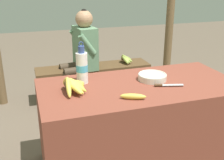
{
  "coord_description": "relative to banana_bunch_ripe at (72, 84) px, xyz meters",
  "views": [
    {
      "loc": [
        -0.77,
        -1.74,
        1.43
      ],
      "look_at": [
        -0.2,
        0.05,
        0.72
      ],
      "focal_mm": 45.0,
      "sensor_mm": 36.0,
      "label": 1
    }
  ],
  "objects": [
    {
      "name": "knife",
      "position": [
        0.64,
        -0.1,
        -0.05
      ],
      "size": [
        0.21,
        0.07,
        0.02
      ],
      "rotation": [
        0.0,
        0.0,
        -0.25
      ],
      "color": "#BCBCC1",
      "rests_on": "market_counter"
    },
    {
      "name": "wooden_bench",
      "position": [
        0.48,
        1.36,
        -0.41
      ],
      "size": [
        1.36,
        0.32,
        0.41
      ],
      "color": "brown",
      "rests_on": "ground_plane"
    },
    {
      "name": "banana_bunch_green",
      "position": [
        0.89,
        1.36,
        -0.28
      ],
      "size": [
        0.16,
        0.25,
        0.12
      ],
      "color": "#4C381E",
      "rests_on": "wooden_bench"
    },
    {
      "name": "serving_bowl",
      "position": [
        0.61,
        0.05,
        -0.03
      ],
      "size": [
        0.21,
        0.21,
        0.05
      ],
      "color": "silver",
      "rests_on": "market_counter"
    },
    {
      "name": "seated_vendor",
      "position": [
        0.33,
        1.32,
        -0.12
      ],
      "size": [
        0.43,
        0.41,
        1.08
      ],
      "rotation": [
        0.0,
        0.0,
        3.27
      ],
      "color": "#473828",
      "rests_on": "ground_plane"
    },
    {
      "name": "loose_banana_front",
      "position": [
        0.35,
        -0.24,
        -0.04
      ],
      "size": [
        0.17,
        0.1,
        0.04
      ],
      "rotation": [
        0.0,
        0.0,
        -0.4
      ],
      "color": "#E0C64C",
      "rests_on": "market_counter"
    },
    {
      "name": "banana_bunch_ripe",
      "position": [
        0.0,
        0.0,
        0.0
      ],
      "size": [
        0.16,
        0.28,
        0.12
      ],
      "color": "#4C381E",
      "rests_on": "market_counter"
    },
    {
      "name": "market_counter",
      "position": [
        0.49,
        -0.02,
        -0.4
      ],
      "size": [
        1.45,
        0.72,
        0.68
      ],
      "color": "brown",
      "rests_on": "ground_plane"
    },
    {
      "name": "water_bottle",
      "position": [
        0.1,
        0.15,
        0.06
      ],
      "size": [
        0.08,
        0.08,
        0.31
      ],
      "color": "white",
      "rests_on": "market_counter"
    }
  ]
}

